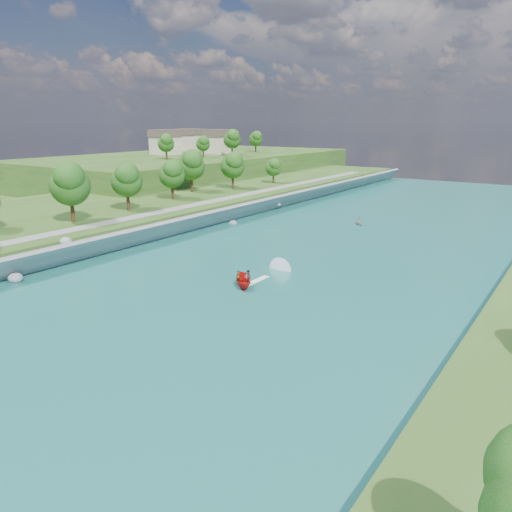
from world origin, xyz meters
The scene contains 10 objects.
ground centered at (0.00, 0.00, 0.00)m, with size 260.00×260.00×0.00m, color #2D5119.
river_water centered at (0.00, 20.00, 0.05)m, with size 55.00×240.00×0.10m, color #175A56.
berm_west centered at (-50.00, 20.00, 1.75)m, with size 45.00×240.00×3.50m, color #2D5119.
ridge_west centered at (-82.50, 95.00, 4.50)m, with size 60.00×120.00×9.00m, color #2D5119.
riprap_bank centered at (-25.85, 18.36, 1.81)m, with size 4.06×236.00×4.54m.
riverside_path centered at (-32.50, 20.00, 3.55)m, with size 3.00×200.00×0.10m, color gray.
ridge_houses centered at (-88.67, 100.00, 13.31)m, with size 29.50×29.50×8.40m.
trees_ridge centered at (-70.87, 93.94, 13.48)m, with size 20.92×50.86×10.10m.
motorboat centered at (0.52, 9.21, 0.84)m, with size 3.95×18.95×2.18m.
raft centered at (-2.91, 52.58, 0.43)m, with size 2.99×2.98×1.48m.
Camera 1 is at (35.23, -40.33, 20.24)m, focal length 35.00 mm.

